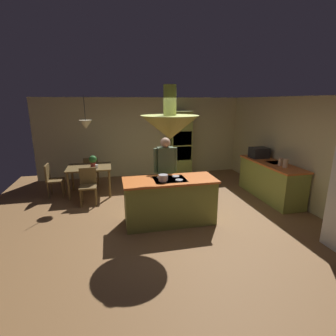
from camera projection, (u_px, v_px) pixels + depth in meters
The scene contains 19 objects.
ground at pixel (168, 218), 5.51m from camera, with size 8.16×8.16×0.00m, color olive.
wall_back at pixel (145, 137), 8.44m from camera, with size 6.80×0.10×2.55m, color beige.
wall_right at pixel (293, 150), 6.26m from camera, with size 0.10×7.20×2.55m, color beige.
kitchen_island at pixel (170, 201), 5.21m from camera, with size 1.86×0.77×0.95m.
counter_run_right at pixel (270, 180), 6.57m from camera, with size 0.73×2.06×0.93m.
oven_tower at pixel (180, 144), 8.35m from camera, with size 0.66×0.62×2.13m.
dining_table at pixel (89, 170), 6.77m from camera, with size 1.12×0.88×0.76m.
person_at_island at pixel (165, 169), 5.71m from camera, with size 0.53×0.22×1.67m.
range_hood at pixel (170, 126), 4.82m from camera, with size 1.10×1.10×1.00m.
pendant_light_over_table at pixel (86, 124), 6.47m from camera, with size 0.32×0.32×0.82m.
chair_facing_island at pixel (88, 183), 6.19m from camera, with size 0.40×0.40×0.87m.
chair_by_back_wall at pixel (91, 170), 7.44m from camera, with size 0.40×0.40×0.87m.
chair_at_corner at pixel (52, 178), 6.61m from camera, with size 0.40×0.40×0.87m.
potted_plant_on_table at pixel (93, 160), 6.68m from camera, with size 0.20×0.20×0.30m.
cup_on_table at pixel (97, 166), 6.57m from camera, with size 0.07×0.07×0.09m, color white.
canister_flour at pixel (285, 163), 5.95m from camera, with size 0.11×0.11×0.21m, color #E0B78C.
canister_sugar at pixel (280, 162), 6.12m from camera, with size 0.11×0.11×0.19m, color #E0B78C.
microwave_on_counter at pixel (259, 153), 6.99m from camera, with size 0.46×0.36×0.28m, color #232326.
cooking_pot_on_cooktop at pixel (163, 178), 4.91m from camera, with size 0.18×0.18×0.12m, color #B2B2B7.
Camera 1 is at (-1.11, -4.93, 2.44)m, focal length 27.31 mm.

